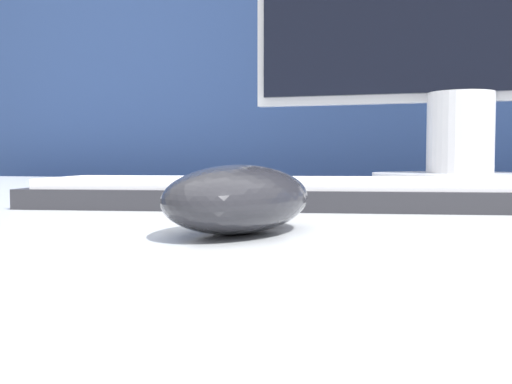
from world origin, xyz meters
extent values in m
cube|color=navy|center=(0.00, 0.67, 0.68)|extent=(5.00, 0.03, 1.37)
ellipsoid|color=#232328|center=(0.02, -0.27, 0.79)|extent=(0.09, 0.12, 0.04)
cube|color=#28282D|center=(0.00, -0.09, 0.78)|extent=(0.44, 0.18, 0.02)
cube|color=white|center=(0.00, -0.09, 0.79)|extent=(0.41, 0.17, 0.01)
cylinder|color=silver|center=(0.16, 0.28, 0.78)|extent=(0.23, 0.23, 0.02)
cylinder|color=silver|center=(0.16, 0.28, 0.84)|extent=(0.09, 0.09, 0.11)
camera|label=1|loc=(0.12, -0.58, 0.81)|focal=42.00mm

